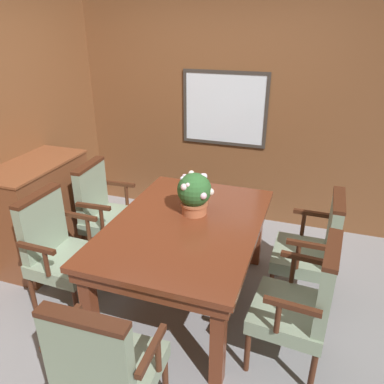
# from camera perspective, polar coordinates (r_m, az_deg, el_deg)

# --- Properties ---
(ground_plane) EXTENTS (14.00, 14.00, 0.00)m
(ground_plane) POSITION_cam_1_polar(r_m,az_deg,el_deg) (3.35, -3.81, -16.46)
(ground_plane) COLOR gray
(wall_back) EXTENTS (7.20, 0.08, 2.45)m
(wall_back) POSITION_cam_1_polar(r_m,az_deg,el_deg) (4.32, 4.88, 11.58)
(wall_back) COLOR brown
(wall_back) RESTS_ON ground_plane
(dining_table) EXTENTS (1.15, 1.64, 0.75)m
(dining_table) POSITION_cam_1_polar(r_m,az_deg,el_deg) (3.01, -0.93, -6.24)
(dining_table) COLOR maroon
(dining_table) RESTS_ON ground_plane
(chair_left_near) EXTENTS (0.51, 0.57, 0.97)m
(chair_left_near) POSITION_cam_1_polar(r_m,az_deg,el_deg) (3.27, -19.75, -7.89)
(chair_left_near) COLOR #472314
(chair_left_near) RESTS_ON ground_plane
(chair_right_far) EXTENTS (0.50, 0.57, 0.97)m
(chair_right_far) POSITION_cam_1_polar(r_m,az_deg,el_deg) (3.25, 18.16, -7.84)
(chair_right_far) COLOR #472314
(chair_right_far) RESTS_ON ground_plane
(chair_head_near) EXTENTS (0.57, 0.50, 0.97)m
(chair_head_near) POSITION_cam_1_polar(r_m,az_deg,el_deg) (2.26, -13.21, -24.43)
(chair_head_near) COLOR #472314
(chair_head_near) RESTS_ON ground_plane
(chair_right_near) EXTENTS (0.53, 0.59, 0.97)m
(chair_right_near) POSITION_cam_1_polar(r_m,az_deg,el_deg) (2.66, 16.55, -15.72)
(chair_right_near) COLOR #472314
(chair_right_near) RESTS_ON ground_plane
(chair_left_far) EXTENTS (0.51, 0.58, 0.97)m
(chair_left_far) POSITION_cam_1_polar(r_m,az_deg,el_deg) (3.77, -13.17, -2.50)
(chair_left_far) COLOR #472314
(chair_left_far) RESTS_ON ground_plane
(potted_plant) EXTENTS (0.30, 0.28, 0.36)m
(potted_plant) POSITION_cam_1_polar(r_m,az_deg,el_deg) (3.02, 0.37, -0.11)
(potted_plant) COLOR #B2603D
(potted_plant) RESTS_ON dining_table
(sideboard_cabinet) EXTENTS (0.53, 1.00, 1.01)m
(sideboard_cabinet) POSITION_cam_1_polar(r_m,az_deg,el_deg) (3.92, -21.97, -2.85)
(sideboard_cabinet) COLOR brown
(sideboard_cabinet) RESTS_ON ground_plane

